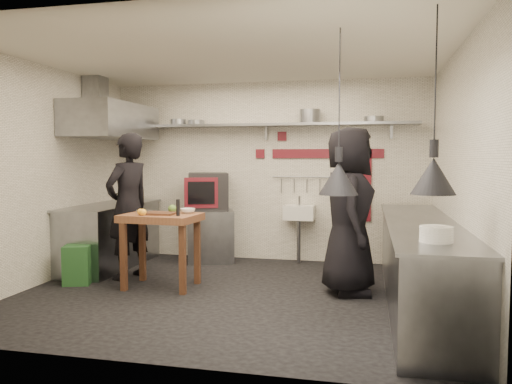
% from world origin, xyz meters
% --- Properties ---
extents(floor, '(5.00, 5.00, 0.00)m').
position_xyz_m(floor, '(0.00, 0.00, 0.00)').
color(floor, black).
rests_on(floor, ground).
extents(ceiling, '(5.00, 5.00, 0.00)m').
position_xyz_m(ceiling, '(0.00, 0.00, 2.80)').
color(ceiling, silver).
rests_on(ceiling, floor).
extents(wall_back, '(5.00, 0.04, 2.80)m').
position_xyz_m(wall_back, '(0.00, 2.10, 1.40)').
color(wall_back, silver).
rests_on(wall_back, floor).
extents(wall_front, '(5.00, 0.04, 2.80)m').
position_xyz_m(wall_front, '(0.00, -2.10, 1.40)').
color(wall_front, silver).
rests_on(wall_front, floor).
extents(wall_left, '(0.04, 4.20, 2.80)m').
position_xyz_m(wall_left, '(-2.50, 0.00, 1.40)').
color(wall_left, silver).
rests_on(wall_left, floor).
extents(wall_right, '(0.04, 4.20, 2.80)m').
position_xyz_m(wall_right, '(2.50, 0.00, 1.40)').
color(wall_right, silver).
rests_on(wall_right, floor).
extents(red_band_horiz, '(1.70, 0.02, 0.14)m').
position_xyz_m(red_band_horiz, '(0.95, 2.08, 1.68)').
color(red_band_horiz, maroon).
rests_on(red_band_horiz, wall_back).
extents(red_band_vert, '(0.14, 0.02, 1.10)m').
position_xyz_m(red_band_vert, '(1.55, 2.08, 1.20)').
color(red_band_vert, maroon).
rests_on(red_band_vert, wall_back).
extents(red_tile_a, '(0.14, 0.02, 0.14)m').
position_xyz_m(red_tile_a, '(0.25, 2.08, 1.95)').
color(red_tile_a, maroon).
rests_on(red_tile_a, wall_back).
extents(red_tile_b, '(0.14, 0.02, 0.14)m').
position_xyz_m(red_tile_b, '(-0.10, 2.08, 1.68)').
color(red_tile_b, maroon).
rests_on(red_tile_b, wall_back).
extents(back_shelf, '(4.60, 0.34, 0.04)m').
position_xyz_m(back_shelf, '(0.00, 1.92, 2.12)').
color(back_shelf, slate).
rests_on(back_shelf, wall_back).
extents(shelf_bracket_left, '(0.04, 0.06, 0.24)m').
position_xyz_m(shelf_bracket_left, '(-1.90, 2.07, 2.02)').
color(shelf_bracket_left, slate).
rests_on(shelf_bracket_left, wall_back).
extents(shelf_bracket_mid, '(0.04, 0.06, 0.24)m').
position_xyz_m(shelf_bracket_mid, '(0.00, 2.07, 2.02)').
color(shelf_bracket_mid, slate).
rests_on(shelf_bracket_mid, wall_back).
extents(shelf_bracket_right, '(0.04, 0.06, 0.24)m').
position_xyz_m(shelf_bracket_right, '(1.90, 2.07, 2.02)').
color(shelf_bracket_right, slate).
rests_on(shelf_bracket_right, wall_back).
extents(pan_far_left, '(0.29, 0.29, 0.09)m').
position_xyz_m(pan_far_left, '(-1.40, 1.92, 2.19)').
color(pan_far_left, slate).
rests_on(pan_far_left, back_shelf).
extents(pan_mid_left, '(0.28, 0.28, 0.07)m').
position_xyz_m(pan_mid_left, '(-1.10, 1.92, 2.18)').
color(pan_mid_left, slate).
rests_on(pan_mid_left, back_shelf).
extents(stock_pot, '(0.37, 0.37, 0.20)m').
position_xyz_m(stock_pot, '(0.70, 1.92, 2.24)').
color(stock_pot, slate).
rests_on(stock_pot, back_shelf).
extents(pan_right, '(0.38, 0.38, 0.08)m').
position_xyz_m(pan_right, '(1.64, 1.92, 2.18)').
color(pan_right, slate).
rests_on(pan_right, back_shelf).
extents(oven_stand, '(0.87, 0.83, 0.80)m').
position_xyz_m(oven_stand, '(-0.82, 1.75, 0.40)').
color(oven_stand, slate).
rests_on(oven_stand, floor).
extents(combi_oven, '(0.75, 0.73, 0.58)m').
position_xyz_m(combi_oven, '(-0.86, 1.77, 1.09)').
color(combi_oven, black).
rests_on(combi_oven, oven_stand).
extents(oven_door, '(0.49, 0.19, 0.46)m').
position_xyz_m(oven_door, '(-0.88, 1.47, 1.09)').
color(oven_door, maroon).
rests_on(oven_door, combi_oven).
extents(oven_glass, '(0.38, 0.15, 0.34)m').
position_xyz_m(oven_glass, '(-0.87, 1.46, 1.09)').
color(oven_glass, black).
rests_on(oven_glass, oven_door).
extents(hand_sink, '(0.46, 0.34, 0.22)m').
position_xyz_m(hand_sink, '(0.55, 1.92, 0.78)').
color(hand_sink, silver).
rests_on(hand_sink, wall_back).
extents(sink_tap, '(0.03, 0.03, 0.14)m').
position_xyz_m(sink_tap, '(0.55, 1.92, 0.96)').
color(sink_tap, slate).
rests_on(sink_tap, hand_sink).
extents(sink_drain, '(0.06, 0.06, 0.66)m').
position_xyz_m(sink_drain, '(0.55, 1.88, 0.34)').
color(sink_drain, slate).
rests_on(sink_drain, floor).
extents(utensil_rail, '(0.90, 0.02, 0.02)m').
position_xyz_m(utensil_rail, '(0.55, 2.06, 1.32)').
color(utensil_rail, slate).
rests_on(utensil_rail, wall_back).
extents(counter_right, '(0.70, 3.80, 0.90)m').
position_xyz_m(counter_right, '(2.15, 0.00, 0.45)').
color(counter_right, slate).
rests_on(counter_right, floor).
extents(counter_right_top, '(0.76, 3.90, 0.03)m').
position_xyz_m(counter_right_top, '(2.15, 0.00, 0.92)').
color(counter_right_top, slate).
rests_on(counter_right_top, counter_right).
extents(plate_stack, '(0.35, 0.35, 0.13)m').
position_xyz_m(plate_stack, '(2.12, -1.37, 1.00)').
color(plate_stack, silver).
rests_on(plate_stack, counter_right_top).
extents(small_bowl_right, '(0.23, 0.23, 0.05)m').
position_xyz_m(small_bowl_right, '(2.10, -1.24, 0.96)').
color(small_bowl_right, silver).
rests_on(small_bowl_right, counter_right_top).
extents(counter_left, '(0.70, 1.90, 0.90)m').
position_xyz_m(counter_left, '(-2.15, 1.05, 0.45)').
color(counter_left, slate).
rests_on(counter_left, floor).
extents(counter_left_top, '(0.76, 2.00, 0.03)m').
position_xyz_m(counter_left_top, '(-2.15, 1.05, 0.92)').
color(counter_left_top, slate).
rests_on(counter_left_top, counter_left).
extents(extractor_hood, '(0.78, 1.60, 0.50)m').
position_xyz_m(extractor_hood, '(-2.10, 1.05, 2.15)').
color(extractor_hood, slate).
rests_on(extractor_hood, ceiling).
extents(hood_duct, '(0.28, 0.28, 0.50)m').
position_xyz_m(hood_duct, '(-2.35, 1.05, 2.55)').
color(hood_duct, slate).
rests_on(hood_duct, ceiling).
extents(green_bin, '(0.41, 0.41, 0.50)m').
position_xyz_m(green_bin, '(-2.05, 0.02, 0.25)').
color(green_bin, '#245827').
rests_on(green_bin, floor).
extents(prep_table, '(0.97, 0.71, 0.92)m').
position_xyz_m(prep_table, '(-0.93, 0.10, 0.46)').
color(prep_table, brown).
rests_on(prep_table, floor).
extents(cutting_board, '(0.38, 0.27, 0.02)m').
position_xyz_m(cutting_board, '(-0.93, 0.06, 0.93)').
color(cutting_board, '#53301D').
rests_on(cutting_board, prep_table).
extents(pepper_mill, '(0.05, 0.05, 0.20)m').
position_xyz_m(pepper_mill, '(-0.65, -0.03, 1.02)').
color(pepper_mill, black).
rests_on(pepper_mill, prep_table).
extents(lemon_a, '(0.09, 0.09, 0.07)m').
position_xyz_m(lemon_a, '(-1.13, -0.06, 0.96)').
color(lemon_a, '#FFAE2C').
rests_on(lemon_a, prep_table).
extents(lemon_b, '(0.10, 0.10, 0.08)m').
position_xyz_m(lemon_b, '(-1.09, -0.07, 0.96)').
color(lemon_b, '#FFAE2C').
rests_on(lemon_b, prep_table).
extents(veg_ball, '(0.12, 0.12, 0.11)m').
position_xyz_m(veg_ball, '(-0.85, 0.27, 0.97)').
color(veg_ball, '#527B2F').
rests_on(veg_ball, prep_table).
extents(steel_tray, '(0.20, 0.15, 0.03)m').
position_xyz_m(steel_tray, '(-1.22, 0.25, 0.94)').
color(steel_tray, slate).
rests_on(steel_tray, prep_table).
extents(bowl, '(0.21, 0.21, 0.06)m').
position_xyz_m(bowl, '(-0.65, 0.28, 0.95)').
color(bowl, silver).
rests_on(bowl, prep_table).
extents(heat_lamp_near, '(0.37, 0.37, 1.52)m').
position_xyz_m(heat_lamp_near, '(1.30, -0.96, 2.04)').
color(heat_lamp_near, black).
rests_on(heat_lamp_near, ceiling).
extents(heat_lamp_far, '(0.38, 0.38, 1.47)m').
position_xyz_m(heat_lamp_far, '(2.07, -1.50, 2.07)').
color(heat_lamp_far, black).
rests_on(heat_lamp_far, ceiling).
extents(chef_left, '(0.68, 0.83, 1.94)m').
position_xyz_m(chef_left, '(-1.55, 0.45, 0.97)').
color(chef_left, black).
rests_on(chef_left, floor).
extents(chef_right, '(0.74, 1.03, 1.98)m').
position_xyz_m(chef_right, '(1.36, 0.34, 0.99)').
color(chef_right, black).
rests_on(chef_right, floor).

